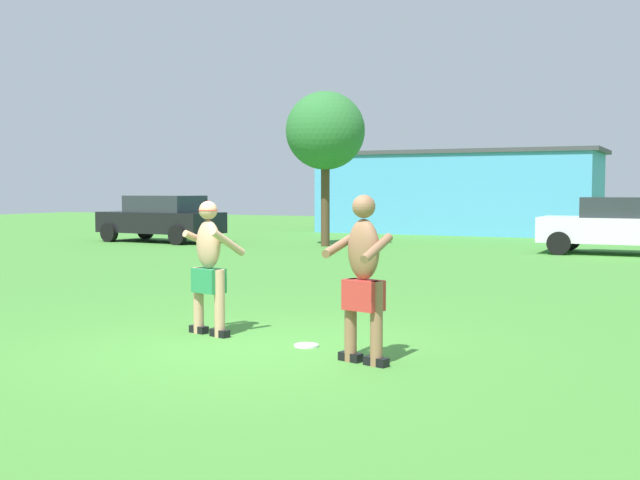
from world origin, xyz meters
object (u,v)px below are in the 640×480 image
at_px(player_near, 363,274).
at_px(car_white_mid_lot, 623,225).
at_px(frisbee, 306,345).
at_px(car_black_near_post, 162,218).
at_px(tree_left_field, 325,132).
at_px(player_in_green, 209,261).

distance_m(player_near, car_white_mid_lot, 15.89).
height_order(frisbee, car_white_mid_lot, car_white_mid_lot).
relative_size(car_black_near_post, car_white_mid_lot, 1.03).
bearing_deg(car_white_mid_lot, frisbee, -97.80).
height_order(car_black_near_post, tree_left_field, tree_left_field).
height_order(player_in_green, car_white_mid_lot, player_in_green).
relative_size(car_white_mid_lot, tree_left_field, 0.89).
xyz_separation_m(player_in_green, car_white_mid_lot, (3.51, 15.15, -0.09)).
xyz_separation_m(player_in_green, frisbee, (1.42, -0.15, -0.90)).
relative_size(player_in_green, tree_left_field, 0.34).
bearing_deg(tree_left_field, car_white_mid_lot, 4.32).
bearing_deg(player_near, player_in_green, 163.45).
xyz_separation_m(frisbee, car_white_mid_lot, (2.10, 15.30, 0.81)).
xyz_separation_m(car_white_mid_lot, tree_left_field, (-8.74, -0.66, 2.77)).
bearing_deg(player_in_green, car_black_near_post, 128.59).
height_order(player_near, tree_left_field, tree_left_field).
height_order(player_near, player_in_green, player_near).
relative_size(player_near, player_in_green, 1.05).
relative_size(frisbee, tree_left_field, 0.06).
bearing_deg(player_near, car_black_near_post, 132.63).
relative_size(player_near, car_black_near_post, 0.40).
relative_size(player_near, car_white_mid_lot, 0.41).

